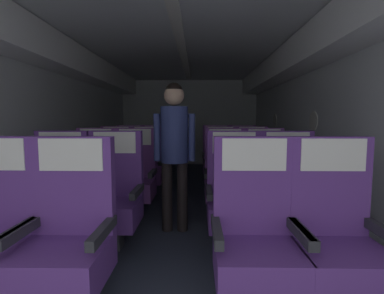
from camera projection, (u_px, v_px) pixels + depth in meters
ground at (181, 207)px, 3.84m from camera, size 3.73×7.82×0.02m
fuselage_shell at (182, 86)px, 3.95m from camera, size 3.61×7.47×2.24m
seat_a_left_aisle at (67, 240)px, 1.71m from camera, size 0.52×0.49×1.07m
seat_a_right_aisle at (337, 241)px, 1.70m from camera, size 0.52×0.49×1.07m
seat_a_right_window at (255, 240)px, 1.71m from camera, size 0.52×0.49×1.07m
seat_b_left_window at (58, 198)px, 2.62m from camera, size 0.52×0.49×1.07m
seat_b_left_aisle at (113, 198)px, 2.63m from camera, size 0.52×0.49×1.07m
seat_b_right_aisle at (289, 199)px, 2.59m from camera, size 0.52×0.49×1.07m
seat_b_right_window at (234, 199)px, 2.61m from camera, size 0.52×0.49×1.07m
seat_c_left_window at (94, 178)px, 3.54m from camera, size 0.52×0.49×1.07m
seat_c_left_aisle at (134, 178)px, 3.50m from camera, size 0.52×0.49×1.07m
seat_c_right_aisle at (265, 179)px, 3.49m from camera, size 0.52×0.49×1.07m
seat_c_right_window at (225, 179)px, 3.48m from camera, size 0.52×0.49×1.07m
seat_d_left_window at (115, 166)px, 4.42m from camera, size 0.52×0.49×1.07m
seat_d_left_aisle at (147, 166)px, 4.40m from camera, size 0.52×0.49×1.07m
seat_d_right_aisle at (252, 167)px, 4.37m from camera, size 0.52×0.49×1.07m
seat_d_right_window at (220, 167)px, 4.37m from camera, size 0.52×0.49×1.07m
seat_e_left_window at (129, 158)px, 5.32m from camera, size 0.52×0.49×1.07m
seat_e_left_aisle at (155, 159)px, 5.29m from camera, size 0.52×0.49×1.07m
seat_e_right_aisle at (243, 159)px, 5.28m from camera, size 0.52×0.49×1.07m
seat_e_right_window at (216, 159)px, 5.27m from camera, size 0.52×0.49×1.07m
flight_attendant at (174, 141)px, 2.94m from camera, size 0.43×0.28×1.54m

